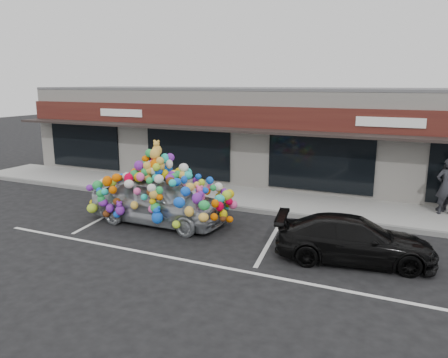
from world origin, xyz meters
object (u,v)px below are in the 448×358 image
at_px(toy_car, 159,194).
at_px(pedestrian_a, 447,186).
at_px(black_sedan, 354,240).
at_px(pedestrian_c, 445,188).

xyz_separation_m(toy_car, pedestrian_a, (8.59, 4.51, 0.16)).
height_order(toy_car, black_sedan, toy_car).
distance_m(black_sedan, pedestrian_c, 5.94).
relative_size(toy_car, pedestrian_c, 2.93).
relative_size(toy_car, black_sedan, 1.22).
distance_m(black_sedan, pedestrian_a, 5.59).
height_order(pedestrian_a, pedestrian_c, pedestrian_a).
height_order(toy_car, pedestrian_c, toy_car).
bearing_deg(black_sedan, toy_car, 74.28).
xyz_separation_m(toy_car, pedestrian_c, (8.56, 4.92, 0.02)).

